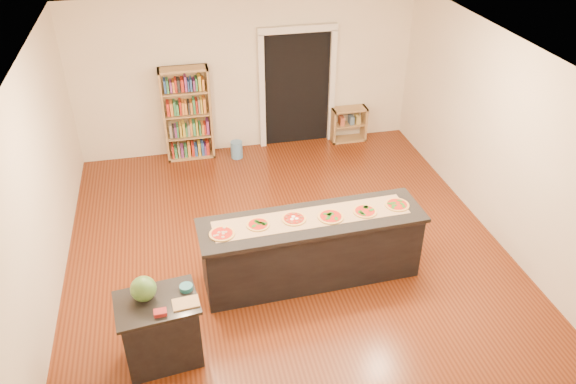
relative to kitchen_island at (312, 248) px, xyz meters
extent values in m
cube|color=#F1E4CA|center=(-0.18, 0.36, 0.93)|extent=(6.00, 7.00, 2.80)
cube|color=#632A11|center=(-0.18, 0.36, -0.47)|extent=(6.00, 7.00, 0.01)
cube|color=white|center=(-0.18, 0.36, 2.33)|extent=(6.00, 7.00, 0.01)
cube|color=black|center=(0.72, 3.85, 0.58)|extent=(1.20, 0.02, 2.10)
cube|color=silver|center=(0.07, 3.80, 0.58)|extent=(0.10, 0.08, 2.10)
cube|color=silver|center=(1.37, 3.80, 0.58)|extent=(0.10, 0.08, 2.10)
cube|color=silver|center=(0.72, 3.80, 1.68)|extent=(1.40, 0.08, 0.12)
cube|color=black|center=(0.00, 0.00, -0.03)|extent=(2.75, 0.69, 0.88)
cube|color=black|center=(0.00, 0.00, 0.44)|extent=(2.83, 0.77, 0.05)
cube|color=black|center=(-1.93, -0.96, -0.07)|extent=(0.78, 0.55, 0.81)
cube|color=black|center=(-1.93, -0.96, 0.35)|extent=(0.85, 0.62, 0.04)
cube|color=#AB8653|center=(-1.28, 3.67, 0.37)|extent=(0.84, 0.30, 1.67)
cube|color=#AB8653|center=(1.68, 3.67, -0.14)|extent=(0.66, 0.28, 0.66)
cylinder|color=#558ABE|center=(-0.48, 3.45, -0.31)|extent=(0.21, 0.21, 0.31)
cube|color=#977A4E|center=(0.00, 0.03, 0.47)|extent=(2.47, 0.53, 0.00)
sphere|color=#144214|center=(-2.04, -0.89, 0.51)|extent=(0.27, 0.27, 0.27)
cube|color=tan|center=(-1.63, -1.06, 0.38)|extent=(0.29, 0.20, 0.02)
cube|color=maroon|center=(-1.89, -1.16, 0.40)|extent=(0.13, 0.10, 0.05)
cylinder|color=#195966|center=(-1.61, -0.85, 0.40)|extent=(0.14, 0.14, 0.05)
cylinder|color=#D9B153|center=(-1.13, -0.08, 0.48)|extent=(0.32, 0.32, 0.02)
cylinder|color=#A5190C|center=(-1.13, -0.08, 0.48)|extent=(0.26, 0.26, 0.00)
cylinder|color=#D9B153|center=(-0.68, 0.01, 0.48)|extent=(0.30, 0.30, 0.02)
cylinder|color=#A5190C|center=(-0.68, 0.01, 0.48)|extent=(0.24, 0.24, 0.00)
cylinder|color=#D9B153|center=(-0.23, 0.03, 0.48)|extent=(0.32, 0.32, 0.02)
cylinder|color=#A5190C|center=(-0.23, 0.03, 0.48)|extent=(0.26, 0.26, 0.00)
cylinder|color=#D9B153|center=(0.23, -0.02, 0.48)|extent=(0.31, 0.31, 0.02)
cylinder|color=#A5190C|center=(0.23, -0.02, 0.48)|extent=(0.25, 0.25, 0.00)
cylinder|color=#D9B153|center=(0.68, -0.01, 0.48)|extent=(0.31, 0.31, 0.02)
cylinder|color=#A5190C|center=(0.68, -0.01, 0.48)|extent=(0.26, 0.26, 0.00)
cylinder|color=#D9B153|center=(1.13, 0.05, 0.48)|extent=(0.29, 0.29, 0.02)
cylinder|color=#A5190C|center=(1.13, 0.05, 0.48)|extent=(0.24, 0.24, 0.00)
camera|label=1|loc=(-1.53, -5.45, 4.45)|focal=35.00mm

